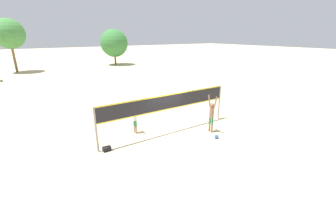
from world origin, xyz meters
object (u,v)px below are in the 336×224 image
Objects in this scene: player_spiker at (212,113)px; volleyball at (217,136)px; gear_bag at (107,149)px; player_blocker at (135,117)px; volleyball_net at (168,105)px; tree_left_cluster at (9,34)px; tree_right_cluster at (114,43)px.

volleyball is at bearing 157.35° from player_spiker.
gear_bag is at bearing 160.10° from volleyball.
player_spiker is 1.13× the size of player_blocker.
volleyball_net is at bearing 59.20° from player_blocker.
tree_left_cluster reaches higher than player_blocker.
volleyball_net is at bearing 129.04° from volleyball.
player_blocker reaches higher than gear_bag.
gear_bag is 32.58m from tree_left_cluster.
tree_left_cluster is (-3.11, 31.95, 5.56)m from gear_bag.
volleyball is (1.82, -2.25, -1.64)m from volleyball_net.
volleyball_net is 1.31× the size of tree_right_cluster.
player_blocker is at bearing 28.60° from gear_bag.
player_spiker is 0.29× the size of tree_left_cluster.
player_spiker is 6.26m from gear_bag.
volleyball_net reaches higher than player_blocker.
tree_left_cluster is at bearing 102.39° from volleyball_net.
volleyball is 6.05m from gear_bag.
gear_bag is (-6.05, 1.18, -1.09)m from player_spiker.
volleyball_net is 2.08m from player_blocker.
player_blocker is 31.55m from tree_left_cluster.
tree_left_cluster is at bearing -178.90° from tree_right_cluster.
gear_bag is at bearing 78.95° from player_spiker.
gear_bag is (-5.69, 2.06, -0.01)m from volleyball.
gear_bag is 0.06× the size of tree_right_cluster.
player_spiker is 0.34× the size of tree_right_cluster.
player_blocker is 4.87m from volleyball.
tree_right_cluster is at bearing 77.87° from volleyball.
tree_left_cluster reaches higher than gear_bag.
volleyball_net is at bearing -106.01° from tree_right_cluster.
player_spiker is 4.54m from player_blocker.
gear_bag is (-3.87, -0.19, -1.64)m from volleyball_net.
volleyball_net is 21.49× the size of gear_bag.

